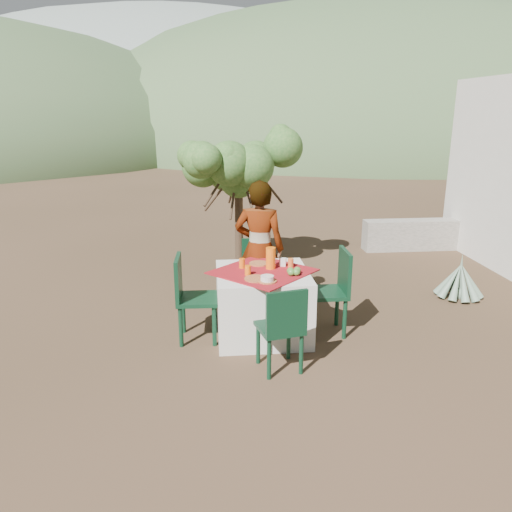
{
  "coord_description": "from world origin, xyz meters",
  "views": [
    {
      "loc": [
        -0.51,
        -5.19,
        2.48
      ],
      "look_at": [
        0.03,
        0.45,
        0.82
      ],
      "focal_mm": 35.0,
      "sensor_mm": 36.0,
      "label": 1
    }
  ],
  "objects": [
    {
      "name": "hill_far_right",
      "position": [
        28.0,
        46.0,
        0.0
      ],
      "size": [
        36.0,
        36.0,
        14.0
      ],
      "primitive_type": "ellipsoid",
      "color": "slate",
      "rests_on": "ground"
    },
    {
      "name": "chair_right",
      "position": [
        0.87,
        0.03,
        0.55
      ],
      "size": [
        0.46,
        0.46,
        0.98
      ],
      "rotation": [
        0.0,
        0.0,
        4.7
      ],
      "color": "black",
      "rests_on": "ground"
    },
    {
      "name": "plate_far",
      "position": [
        0.05,
        0.31,
        0.77
      ],
      "size": [
        0.23,
        0.23,
        0.01
      ],
      "primitive_type": "cylinder",
      "color": "brown",
      "rests_on": "table"
    },
    {
      "name": "white_bowl",
      "position": [
        0.07,
        -0.31,
        0.8
      ],
      "size": [
        0.14,
        0.14,
        0.05
      ],
      "primitive_type": "cylinder",
      "color": "silver",
      "rests_on": "bowl_plate"
    },
    {
      "name": "agave",
      "position": [
        2.88,
        0.97,
        0.23
      ],
      "size": [
        0.65,
        0.65,
        0.69
      ],
      "rotation": [
        0.0,
        0.0,
        0.2
      ],
      "color": "gray",
      "rests_on": "ground"
    },
    {
      "name": "bowl_plate",
      "position": [
        0.07,
        -0.31,
        0.77
      ],
      "size": [
        0.2,
        0.2,
        0.01
      ],
      "primitive_type": "cylinder",
      "color": "brown",
      "rests_on": "table"
    },
    {
      "name": "shrub_tree",
      "position": [
        0.01,
        2.47,
        1.56
      ],
      "size": [
        1.68,
        1.65,
        1.98
      ],
      "color": "#433021",
      "rests_on": "ground"
    },
    {
      "name": "juice_pitcher",
      "position": [
        0.16,
        0.13,
        0.88
      ],
      "size": [
        0.11,
        0.11,
        0.24
      ],
      "primitive_type": "cylinder",
      "color": "orange",
      "rests_on": "table"
    },
    {
      "name": "fruit_cluster",
      "position": [
        0.39,
        -0.12,
        0.8
      ],
      "size": [
        0.16,
        0.14,
        0.08
      ],
      "color": "#478430",
      "rests_on": "table"
    },
    {
      "name": "chair_left",
      "position": [
        -0.75,
        -0.01,
        0.54
      ],
      "size": [
        0.46,
        0.46,
        0.97
      ],
      "rotation": [
        0.0,
        0.0,
        1.54
      ],
      "color": "black",
      "rests_on": "ground"
    },
    {
      "name": "table",
      "position": [
        0.07,
        0.05,
        0.38
      ],
      "size": [
        1.3,
        1.3,
        0.76
      ],
      "color": "white",
      "rests_on": "ground"
    },
    {
      "name": "glass_far",
      "position": [
        -0.16,
        0.18,
        0.82
      ],
      "size": [
        0.07,
        0.07,
        0.11
      ],
      "primitive_type": "cylinder",
      "color": "orange",
      "rests_on": "table"
    },
    {
      "name": "hill_far_center",
      "position": [
        -4.0,
        52.0,
        0.0
      ],
      "size": [
        60.0,
        60.0,
        24.0
      ],
      "primitive_type": "ellipsoid",
      "color": "slate",
      "rests_on": "ground"
    },
    {
      "name": "ground",
      "position": [
        0.0,
        0.0,
        0.0
      ],
      "size": [
        160.0,
        160.0,
        0.0
      ],
      "primitive_type": "plane",
      "color": "#372A19",
      "rests_on": "ground"
    },
    {
      "name": "napkin_holder",
      "position": [
        0.31,
        0.21,
        0.81
      ],
      "size": [
        0.09,
        0.07,
        0.1
      ],
      "primitive_type": "cube",
      "rotation": [
        0.0,
        0.0,
        -0.35
      ],
      "color": "silver",
      "rests_on": "table"
    },
    {
      "name": "plate_near",
      "position": [
        -0.03,
        -0.23,
        0.77
      ],
      "size": [
        0.26,
        0.26,
        0.01
      ],
      "primitive_type": "cylinder",
      "color": "brown",
      "rests_on": "table"
    },
    {
      "name": "stone_wall",
      "position": [
        3.6,
        3.4,
        0.28
      ],
      "size": [
        2.6,
        0.35,
        0.55
      ],
      "primitive_type": "cube",
      "color": "gray",
      "rests_on": "ground"
    },
    {
      "name": "jar_right",
      "position": [
        0.4,
        0.23,
        0.8
      ],
      "size": [
        0.05,
        0.05,
        0.08
      ],
      "primitive_type": "cylinder",
      "color": "orange",
      "rests_on": "table"
    },
    {
      "name": "hill_near_right",
      "position": [
        12.0,
        36.0,
        0.0
      ],
      "size": [
        48.0,
        48.0,
        20.0
      ],
      "primitive_type": "ellipsoid",
      "color": "#2F4B2A",
      "rests_on": "ground"
    },
    {
      "name": "jar_left",
      "position": [
        0.4,
        0.16,
        0.81
      ],
      "size": [
        0.06,
        0.06,
        0.1
      ],
      "primitive_type": "cylinder",
      "color": "orange",
      "rests_on": "table"
    },
    {
      "name": "glass_near",
      "position": [
        -0.11,
        -0.08,
        0.82
      ],
      "size": [
        0.07,
        0.07,
        0.11
      ],
      "primitive_type": "cylinder",
      "color": "orange",
      "rests_on": "table"
    },
    {
      "name": "chair_far",
      "position": [
        0.1,
        1.11,
        0.47
      ],
      "size": [
        0.39,
        0.39,
        0.84
      ],
      "rotation": [
        0.0,
        0.0,
        0.0
      ],
      "color": "black",
      "rests_on": "ground"
    },
    {
      "name": "person",
      "position": [
        0.09,
        0.69,
        0.84
      ],
      "size": [
        0.7,
        0.55,
        1.69
      ],
      "primitive_type": "imported",
      "rotation": [
        0.0,
        0.0,
        2.87
      ],
      "color": "#8C6651",
      "rests_on": "ground"
    },
    {
      "name": "chair_near",
      "position": [
        0.16,
        -0.83,
        0.49
      ],
      "size": [
        0.49,
        0.49,
        0.88
      ],
      "rotation": [
        0.0,
        0.0,
        3.36
      ],
      "color": "black",
      "rests_on": "ground"
    }
  ]
}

